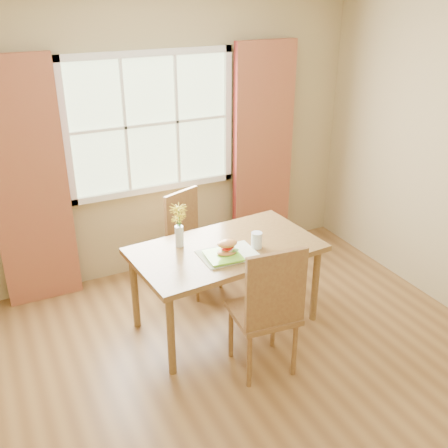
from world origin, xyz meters
TOP-DOWN VIEW (x-y plane):
  - room at (0.00, 0.00)m, footprint 4.24×3.84m
  - window at (0.00, 1.87)m, footprint 1.62×0.06m
  - curtain_left at (-1.15, 1.78)m, footprint 0.65×0.08m
  - curtain_right at (1.15, 1.78)m, footprint 0.65×0.08m
  - dining_table at (0.19, 0.68)m, footprint 1.58×0.98m
  - chair_near at (0.18, -0.04)m, footprint 0.49×0.49m
  - chair_far at (0.15, 1.37)m, footprint 0.52×0.52m
  - placemat at (0.14, 0.55)m, footprint 0.46×0.34m
  - plate at (0.08, 0.52)m, footprint 0.29×0.29m
  - croissant_sandwich at (0.12, 0.53)m, footprint 0.18×0.12m
  - water_glass at (0.40, 0.56)m, footprint 0.09×0.09m
  - flower_vase at (-0.14, 0.86)m, footprint 0.15×0.15m

SIDE VIEW (x-z plane):
  - chair_far at x=0.15m, z-range 0.05..1.00m
  - chair_near at x=0.18m, z-range 0.05..1.13m
  - dining_table at x=0.19m, z-range 0.29..1.03m
  - placemat at x=0.14m, z-range 0.74..0.74m
  - plate at x=0.08m, z-range 0.74..0.76m
  - water_glass at x=0.40m, z-range 0.73..0.87m
  - croissant_sandwich at x=0.12m, z-range 0.75..0.88m
  - flower_vase at x=-0.14m, z-range 0.78..1.14m
  - curtain_left at x=-1.15m, z-range 0.00..2.20m
  - curtain_right at x=1.15m, z-range 0.00..2.20m
  - room at x=0.00m, z-range -0.02..2.72m
  - window at x=0.00m, z-range 0.84..2.16m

